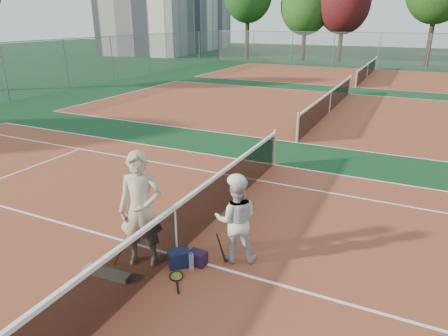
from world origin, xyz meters
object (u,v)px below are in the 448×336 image
object	(u,v)px
sports_bag_navy	(179,258)
sports_bag_purple	(198,258)
player_a	(141,210)
water_bottle	(191,262)
racket_red	(126,249)
racket_spare	(176,276)
player_b	(236,220)
racket_black_held	(219,249)
net_main	(175,232)

from	to	relation	value
sports_bag_navy	sports_bag_purple	size ratio (longest dim) A/B	1.21
player_a	water_bottle	xyz separation A→B (m)	(0.88, 0.16, -0.89)
racket_red	water_bottle	bearing A→B (deg)	-31.33
racket_spare	player_b	bearing A→B (deg)	-71.92
racket_black_held	racket_spare	size ratio (longest dim) A/B	0.98
racket_red	player_a	bearing A→B (deg)	-18.58
player_b	racket_black_held	distance (m)	0.60
sports_bag_navy	player_b	bearing A→B (deg)	38.35
racket_black_held	racket_spare	xyz separation A→B (m)	(-0.47, -0.69, -0.28)
player_a	racket_red	world-z (taller)	player_a
player_a	player_b	world-z (taller)	player_a
racket_black_held	sports_bag_purple	size ratio (longest dim) A/B	1.88
player_b	racket_red	xyz separation A→B (m)	(-1.71, -0.95, -0.53)
racket_red	sports_bag_navy	bearing A→B (deg)	-27.23
sports_bag_navy	racket_red	bearing A→B (deg)	-160.91
net_main	racket_red	distance (m)	0.91
sports_bag_navy	racket_black_held	bearing A→B (deg)	32.51
racket_red	sports_bag_navy	world-z (taller)	racket_red
racket_spare	water_bottle	xyz separation A→B (m)	(0.12, 0.31, 0.14)
racket_spare	sports_bag_navy	world-z (taller)	sports_bag_navy
racket_black_held	racket_spare	bearing A→B (deg)	18.63
sports_bag_navy	sports_bag_purple	xyz separation A→B (m)	(0.28, 0.18, -0.02)
net_main	racket_red	xyz separation A→B (m)	(-0.68, -0.55, -0.25)
sports_bag_navy	sports_bag_purple	distance (m)	0.33
player_a	sports_bag_purple	distance (m)	1.33
net_main	racket_spare	world-z (taller)	net_main
sports_bag_navy	player_a	bearing A→B (deg)	-165.11
racket_black_held	water_bottle	world-z (taller)	racket_black_held
sports_bag_purple	water_bottle	bearing A→B (deg)	-97.10
player_b	water_bottle	distance (m)	1.07
player_a	sports_bag_navy	bearing A→B (deg)	-7.43
net_main	player_a	size ratio (longest dim) A/B	5.26
water_bottle	sports_bag_navy	bearing A→B (deg)	179.35
player_a	player_b	xyz separation A→B (m)	(1.43, 0.81, -0.25)
player_a	racket_black_held	distance (m)	1.53
net_main	racket_red	bearing A→B (deg)	-140.98
player_a	player_b	size ratio (longest dim) A/B	1.31
racket_black_held	sports_bag_navy	bearing A→B (deg)	-4.69
player_a	racket_red	xyz separation A→B (m)	(-0.28, -0.15, -0.78)
racket_red	water_bottle	world-z (taller)	racket_red
net_main	sports_bag_purple	xyz separation A→B (m)	(0.49, -0.06, -0.38)
player_b	racket_red	bearing A→B (deg)	5.38
net_main	sports_bag_purple	bearing A→B (deg)	-7.03
player_a	racket_black_held	size ratio (longest dim) A/B	3.55
sports_bag_purple	net_main	bearing A→B (deg)	172.97
racket_spare	water_bottle	distance (m)	0.36
sports_bag_navy	water_bottle	world-z (taller)	same
player_a	sports_bag_navy	xyz separation A→B (m)	(0.62, 0.17, -0.89)
player_a	sports_bag_purple	size ratio (longest dim) A/B	6.68
racket_black_held	sports_bag_purple	distance (m)	0.41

